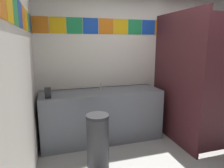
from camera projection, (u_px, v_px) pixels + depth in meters
name	position (u px, v px, depth m)	size (l,w,h in m)	color
wall_back	(140.00, 58.00, 3.83)	(3.82, 0.09, 2.77)	silver
wall_side	(13.00, 77.00, 1.70)	(0.09, 3.29, 2.77)	silver
vanity_counter	(102.00, 115.00, 3.46)	(2.03, 0.61, 0.87)	slate
faucet_center	(100.00, 87.00, 3.45)	(0.04, 0.10, 0.14)	silver
soap_dispenser	(48.00, 93.00, 2.94)	(0.09, 0.09, 0.16)	black
stall_divider	(194.00, 81.00, 3.14)	(0.92, 1.34, 2.16)	#471E23
toilet	(190.00, 116.00, 3.82)	(0.39, 0.49, 0.74)	white
trash_bin	(98.00, 142.00, 2.64)	(0.30, 0.30, 0.77)	#333338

